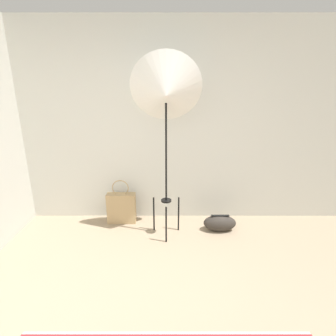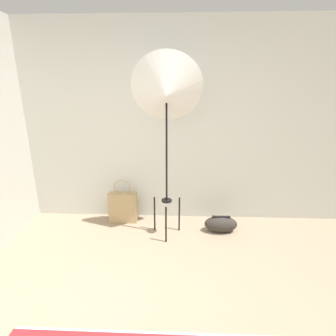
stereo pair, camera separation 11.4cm
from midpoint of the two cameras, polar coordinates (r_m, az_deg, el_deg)
wall_back at (r=3.47m, az=-4.09°, el=9.22°), size 8.00×0.05×2.60m
photo_umbrella at (r=2.92m, az=-1.72°, el=16.13°), size 0.81×0.53×2.16m
tote_bag at (r=3.66m, az=-11.08°, el=-8.47°), size 0.38×0.14×0.61m
duffel_bag at (r=3.51m, az=10.17°, el=-11.69°), size 0.42×0.21×0.21m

